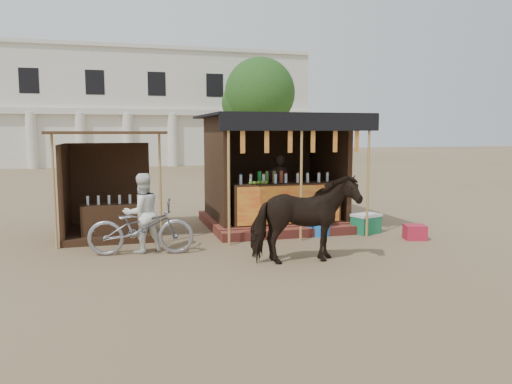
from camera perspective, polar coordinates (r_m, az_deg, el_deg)
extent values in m
plane|color=#846B4C|center=(9.26, 2.71, -7.93)|extent=(120.00, 120.00, 0.00)
cube|color=#983C32|center=(12.79, 2.01, -3.27)|extent=(3.40, 2.80, 0.22)
cube|color=#983C32|center=(11.35, 4.40, -4.65)|extent=(3.40, 0.35, 0.20)
cube|color=#331E12|center=(11.81, 3.42, -1.26)|extent=(2.60, 0.55, 0.95)
cube|color=red|center=(11.54, 3.89, -1.45)|extent=(2.50, 0.02, 0.88)
cube|color=#331E12|center=(13.81, 0.45, 3.17)|extent=(3.00, 0.12, 2.50)
cube|color=#331E12|center=(12.25, -4.67, 2.67)|extent=(0.12, 2.50, 2.50)
cube|color=#331E12|center=(13.16, 8.28, 2.91)|extent=(0.12, 2.50, 2.50)
cube|color=black|center=(12.40, 2.35, 8.66)|extent=(3.60, 3.60, 0.06)
cube|color=black|center=(10.72, 5.32, 7.95)|extent=(3.60, 0.06, 0.36)
cylinder|color=tan|center=(10.33, -3.13, 1.37)|extent=(0.06, 0.06, 2.75)
cylinder|color=tan|center=(10.79, 5.19, 1.59)|extent=(0.06, 0.06, 2.75)
cylinder|color=tan|center=(11.46, 12.69, 1.76)|extent=(0.06, 0.06, 2.75)
cube|color=red|center=(10.36, -1.53, 5.97)|extent=(0.10, 0.02, 0.55)
cube|color=red|center=(10.50, 1.24, 5.98)|extent=(0.10, 0.02, 0.55)
cube|color=red|center=(10.66, 3.93, 5.98)|extent=(0.10, 0.02, 0.55)
cube|color=red|center=(10.85, 6.53, 5.97)|extent=(0.10, 0.02, 0.55)
cube|color=red|center=(11.05, 9.04, 5.94)|extent=(0.10, 0.02, 0.55)
cube|color=red|center=(11.28, 11.45, 5.91)|extent=(0.10, 0.02, 0.55)
imported|color=black|center=(12.81, 2.60, 0.79)|extent=(0.65, 0.51, 1.57)
cube|color=#331E12|center=(11.91, -16.24, -4.48)|extent=(2.00, 2.00, 0.15)
cube|color=#331E12|center=(12.71, -16.36, 0.67)|extent=(1.90, 0.10, 2.10)
cube|color=#331E12|center=(11.82, -21.01, 0.03)|extent=(0.10, 1.90, 2.10)
cube|color=#472D19|center=(11.59, -16.62, 6.52)|extent=(2.40, 2.40, 0.06)
cylinder|color=tan|center=(10.77, -22.07, 0.03)|extent=(0.05, 0.05, 2.35)
cylinder|color=tan|center=(10.74, -10.87, 0.40)|extent=(0.05, 0.05, 2.35)
cube|color=#331E12|center=(11.36, -16.31, -3.36)|extent=(1.20, 0.50, 0.80)
imported|color=black|center=(9.01, 5.54, -3.13)|extent=(1.90, 0.87, 1.61)
imported|color=gray|center=(9.91, -13.01, -3.98)|extent=(2.09, 0.98, 1.06)
imported|color=white|center=(10.04, -12.90, -2.36)|extent=(0.92, 0.82, 1.57)
cylinder|color=blue|center=(11.57, 7.16, -3.26)|extent=(0.67, 0.67, 0.68)
cube|color=#AC1C32|center=(11.60, 17.69, -4.39)|extent=(0.54, 0.49, 0.32)
cube|color=#1A7549|center=(11.99, 12.47, -3.68)|extent=(0.73, 0.61, 0.40)
cube|color=white|center=(11.96, 12.50, -2.60)|extent=(0.75, 0.63, 0.06)
cube|color=silver|center=(38.53, -14.65, 9.10)|extent=(26.00, 7.00, 8.00)
cube|color=silver|center=(34.92, -14.51, 8.87)|extent=(26.00, 0.50, 0.40)
cube|color=silver|center=(35.46, -14.73, 15.90)|extent=(26.00, 0.30, 0.25)
cylinder|color=silver|center=(35.27, -24.24, 5.37)|extent=(0.70, 0.70, 3.60)
cylinder|color=silver|center=(34.96, -19.36, 5.58)|extent=(0.70, 0.70, 3.60)
cylinder|color=silver|center=(34.90, -14.41, 5.75)|extent=(0.70, 0.70, 3.60)
cylinder|color=silver|center=(35.10, -9.49, 5.88)|extent=(0.70, 0.70, 3.60)
cylinder|color=silver|center=(35.56, -4.65, 5.96)|extent=(0.70, 0.70, 3.60)
cylinder|color=silver|center=(36.25, 0.03, 6.00)|extent=(0.70, 0.70, 3.60)
cylinder|color=silver|center=(37.18, 4.51, 6.00)|extent=(0.70, 0.70, 3.60)
cylinder|color=#382314|center=(31.75, 0.45, 6.23)|extent=(0.50, 0.50, 4.00)
sphere|color=#346322|center=(31.84, 0.46, 11.28)|extent=(4.40, 4.40, 4.40)
sphere|color=#346322|center=(32.16, -1.24, 10.16)|extent=(2.99, 2.99, 2.99)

